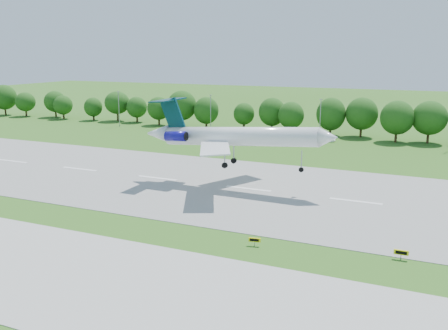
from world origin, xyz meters
TOP-DOWN VIEW (x-y plane):
  - ground at (0.00, 0.00)m, footprint 600.00×600.00m
  - runway at (0.00, 25.00)m, footprint 400.00×45.00m
  - taxiway at (0.00, -18.00)m, footprint 400.00×23.00m
  - tree_line at (0.00, 92.00)m, footprint 288.40×8.40m
  - light_poles at (-2.50, 82.00)m, footprint 175.90×0.25m
  - airliner at (-23.79, 24.99)m, footprint 38.25×27.92m
  - taxi_sign_left at (-8.91, -1.12)m, footprint 1.64×0.48m
  - taxi_sign_centre at (9.37, 2.11)m, footprint 1.80×0.27m
  - service_vehicle_a at (-17.54, 82.20)m, footprint 4.36×2.13m
  - service_vehicle_b at (-46.84, 82.32)m, footprint 3.89×2.54m

SIDE VIEW (x-z plane):
  - ground at x=0.00m, z-range 0.00..0.00m
  - runway at x=0.00m, z-range 0.00..0.08m
  - taxiway at x=0.00m, z-range 0.00..0.08m
  - service_vehicle_b at x=-46.84m, z-range 0.00..1.23m
  - service_vehicle_a at x=-17.54m, z-range 0.00..1.38m
  - taxi_sign_left at x=-8.91m, z-range 0.27..1.42m
  - taxi_sign_centre at x=9.37m, z-range 0.30..1.56m
  - tree_line at x=0.00m, z-range 0.99..11.39m
  - light_poles at x=-2.50m, z-range 0.24..12.43m
  - airliner at x=-23.79m, z-range 3.72..16.30m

